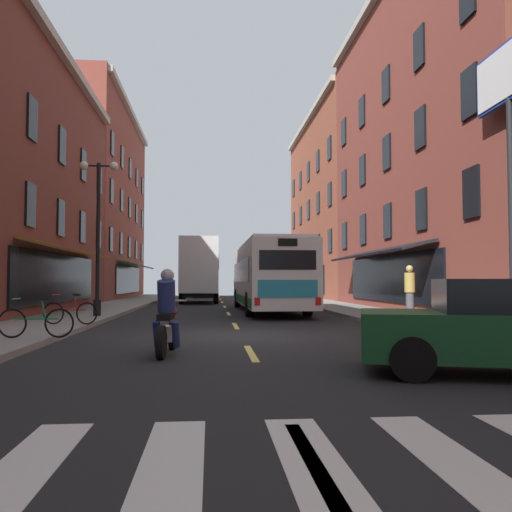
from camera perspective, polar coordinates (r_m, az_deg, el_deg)
name	(u,v)px	position (r m, az deg, el deg)	size (l,w,h in m)	color
ground_plane	(241,337)	(14.21, -1.62, -8.62)	(34.80, 80.00, 0.10)	black
lane_centre_dashes	(241,336)	(13.96, -1.56, -8.50)	(0.14, 73.90, 0.01)	#DBCC4C
crosswalk_near	(315,466)	(4.42, 6.31, -21.25)	(7.10, 2.80, 0.01)	silver
sidewalk_left	(8,335)	(15.07, -24.85, -7.57)	(3.00, 80.00, 0.14)	gray
sidewalk_right	(458,331)	(15.68, 20.64, -7.45)	(3.00, 80.00, 0.14)	gray
billboard_sign	(509,105)	(16.17, 25.28, 14.28)	(0.40, 3.18, 7.65)	black
transit_bus	(268,276)	(25.40, 1.24, -2.14)	(2.72, 12.51, 3.17)	white
box_truck	(199,271)	(35.60, -6.04, -1.57)	(2.53, 6.93, 4.17)	#B21E19
sedan_near	(205,289)	(47.42, -5.47, -3.54)	(2.03, 4.57, 1.40)	silver
sedan_mid	(511,326)	(9.03, 25.45, -6.76)	(4.68, 2.89, 1.45)	#144723
motorcycle_rider	(167,318)	(10.62, -9.41, -6.47)	(0.62, 2.07, 1.66)	black
bicycle_near	(36,322)	(13.18, -22.31, -6.47)	(1.71, 0.48, 0.91)	black
bicycle_mid	(70,312)	(16.95, -19.10, -5.64)	(1.68, 0.55, 0.91)	black
pedestrian_mid	(410,290)	(19.60, 15.99, -3.53)	(0.36, 0.36, 1.84)	#4C4C51
street_lamp_twin	(98,230)	(20.90, -16.40, 2.64)	(1.42, 0.32, 5.77)	black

